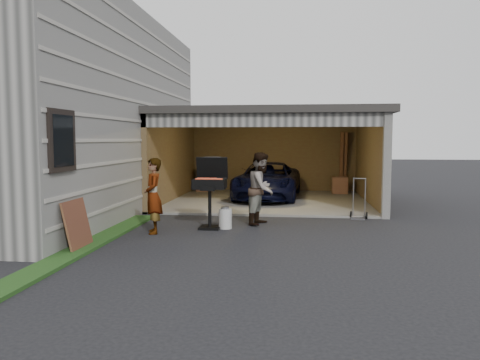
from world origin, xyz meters
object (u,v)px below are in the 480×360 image
object	(u,v)px
man	(262,189)
propane_tank	(225,219)
minivan	(268,182)
hand_truck	(359,211)
bbq_grill	(210,186)
woman	(153,196)
plywood_panel	(77,225)

from	to	relation	value
man	propane_tank	xyz separation A→B (m)	(-0.78, -0.63, -0.63)
minivan	hand_truck	world-z (taller)	minivan
hand_truck	bbq_grill	bearing A→B (deg)	-141.32
minivan	woman	bearing A→B (deg)	-106.77
minivan	bbq_grill	bearing A→B (deg)	-97.92
minivan	propane_tank	size ratio (longest dim) A/B	9.52
propane_tank	man	bearing A→B (deg)	38.82
woman	plywood_panel	xyz separation A→B (m)	(-0.92, -1.64, -0.35)
bbq_grill	minivan	bearing A→B (deg)	79.10
bbq_grill	hand_truck	size ratio (longest dim) A/B	1.54
bbq_grill	propane_tank	size ratio (longest dim) A/B	3.57
woman	hand_truck	distance (m)	5.27
woman	man	xyz separation A→B (m)	(2.23, 1.35, 0.04)
man	plywood_panel	bearing A→B (deg)	149.97
hand_truck	minivan	bearing A→B (deg)	139.19
bbq_grill	hand_truck	distance (m)	4.00
propane_tank	hand_truck	size ratio (longest dim) A/B	0.43
bbq_grill	plywood_panel	distance (m)	3.14
plywood_panel	hand_truck	bearing A→B (deg)	36.10
minivan	plywood_panel	bearing A→B (deg)	-109.01
minivan	hand_truck	distance (m)	4.28
woman	plywood_panel	size ratio (longest dim) A/B	1.74
bbq_grill	propane_tank	bearing A→B (deg)	3.75
bbq_grill	propane_tank	distance (m)	0.81
minivan	propane_tank	world-z (taller)	minivan
hand_truck	propane_tank	bearing A→B (deg)	-139.26
woman	plywood_panel	distance (m)	1.91
minivan	man	distance (m)	4.51
woman	propane_tank	xyz separation A→B (m)	(1.45, 0.72, -0.59)
man	propane_tank	size ratio (longest dim) A/B	3.79
man	propane_tank	bearing A→B (deg)	145.37
propane_tank	hand_truck	distance (m)	3.61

